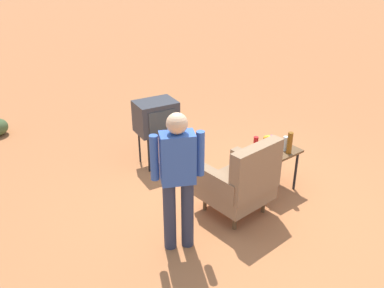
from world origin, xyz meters
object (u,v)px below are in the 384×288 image
soda_can_red (256,141)px  bottle_tall_amber (290,143)px  armchair (241,181)px  flower_vase (268,143)px  person_standing (178,175)px  bottle_short_clear (285,143)px  side_table (274,154)px  tv_on_stand (156,117)px  soda_can_blue (271,143)px

soda_can_red → bottle_tall_amber: 0.48m
armchair → flower_vase: armchair is taller
person_standing → bottle_short_clear: bearing=-177.5°
flower_vase → soda_can_red: bearing=-102.3°
armchair → person_standing: person_standing is taller
side_table → person_standing: person_standing is taller
tv_on_stand → person_standing: 2.00m
armchair → tv_on_stand: 1.80m
side_table → bottle_tall_amber: 0.32m
tv_on_stand → soda_can_red: tv_on_stand is taller
armchair → soda_can_blue: (-0.80, -0.25, 0.18)m
tv_on_stand → flower_vase: tv_on_stand is taller
bottle_tall_amber → soda_can_blue: bearing=-80.0°
soda_can_red → bottle_tall_amber: bottle_tall_amber is taller
side_table → bottle_short_clear: bearing=121.7°
person_standing → bottle_short_clear: 1.85m
person_standing → soda_can_red: 1.72m
soda_can_red → bottle_short_clear: bottle_short_clear is taller
bottle_tall_amber → tv_on_stand: bearing=-63.0°
soda_can_red → bottle_tall_amber: (-0.17, 0.44, 0.09)m
armchair → side_table: 0.82m
flower_vase → bottle_short_clear: bearing=162.5°
armchair → soda_can_red: bearing=-147.9°
person_standing → bottle_short_clear: size_ratio=8.20×
soda_can_blue → bottle_short_clear: bearing=112.2°
tv_on_stand → bottle_tall_amber: 2.01m
soda_can_blue → soda_can_red: bearing=-54.6°
flower_vase → tv_on_stand: bearing=-67.1°
side_table → person_standing: (1.77, 0.20, 0.41)m
person_standing → flower_vase: (-1.58, -0.16, -0.17)m
armchair → bottle_tall_amber: size_ratio=3.53×
soda_can_blue → flower_vase: 0.22m
bottle_short_clear → flower_vase: size_ratio=0.75×
side_table → tv_on_stand: size_ratio=0.60×
soda_can_red → armchair: bearing=32.1°
tv_on_stand → bottle_tall_amber: bearing=117.0°
bottle_tall_amber → flower_vase: 0.28m
tv_on_stand → soda_can_blue: 1.75m
soda_can_red → side_table: bearing=117.7°
armchair → bottle_short_clear: armchair is taller
bottle_short_clear → soda_can_blue: 0.20m
bottle_short_clear → soda_can_blue: bearing=-67.8°
side_table → tv_on_stand: bearing=-61.3°
armchair → side_table: bearing=-166.7°
side_table → soda_can_red: bearing=-62.3°
soda_can_red → bottle_short_clear: size_ratio=0.61×
person_standing → bottle_short_clear: person_standing is taller
side_table → person_standing: 1.82m
bottle_short_clear → armchair: bearing=4.8°
side_table → bottle_short_clear: size_ratio=3.10×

